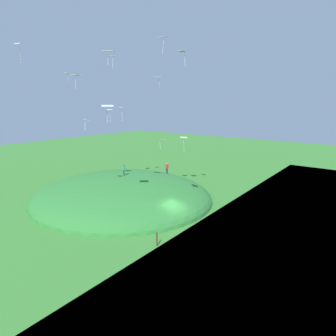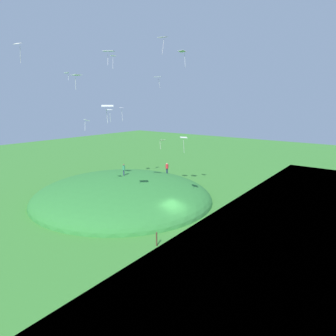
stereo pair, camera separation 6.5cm
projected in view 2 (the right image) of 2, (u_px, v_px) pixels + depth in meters
The scene contains 19 objects.
ground_plane at pixel (175, 220), 32.58m from camera, with size 160.00×160.00×0.00m, color #387D2E.
grass_hill at pixel (123, 198), 40.43m from camera, with size 25.66×24.43×6.04m, color #2E7932.
person_with_child at pixel (124, 168), 40.48m from camera, with size 0.53×0.53×1.69m.
person_near_shore at pixel (167, 167), 45.36m from camera, with size 0.48×0.48×1.69m.
kite_0 at pixel (113, 57), 38.93m from camera, with size 0.65×0.80×1.79m.
kite_1 at pixel (18, 45), 32.80m from camera, with size 0.98×0.81×2.21m.
kite_2 at pixel (67, 73), 37.48m from camera, with size 0.91×0.91×1.06m.
kite_3 at pixel (158, 77), 35.56m from camera, with size 1.11×0.97×1.38m.
kite_4 at pixel (121, 109), 45.49m from camera, with size 1.13×1.10×2.18m.
kite_5 at pixel (182, 52), 33.30m from camera, with size 0.98×0.75×1.85m.
kite_6 at pixel (110, 110), 44.37m from camera, with size 0.70×0.96×2.05m.
kite_7 at pixel (76, 75), 30.72m from camera, with size 1.28×0.97×1.55m.
kite_8 at pixel (184, 138), 32.03m from camera, with size 1.30×1.34×1.77m.
kite_9 at pixel (108, 51), 28.20m from camera, with size 1.37×1.28×1.40m.
kite_10 at pixel (162, 141), 40.34m from camera, with size 0.81×0.87×1.35m.
kite_11 at pixel (87, 121), 31.63m from camera, with size 0.88×0.74×1.25m.
kite_12 at pixel (107, 106), 27.62m from camera, with size 1.33×1.38×1.74m.
kite_13 at pixel (163, 38), 31.28m from camera, with size 1.12×0.88×1.91m.
mooring_post at pixel (157, 239), 26.58m from camera, with size 0.14×0.14×1.37m, color #513A26.
Camera 2 is at (-17.80, 24.69, 13.10)m, focal length 30.34 mm.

